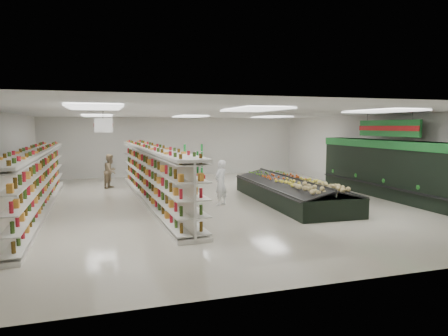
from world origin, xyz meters
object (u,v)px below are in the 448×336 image
object	(u,v)px
soda_endcap	(191,163)
produce_island	(291,190)
gondola_center	(153,177)
shopper_main	(221,183)
shopper_background	(110,171)
gondola_left	(35,183)

from	to	relation	value
soda_endcap	produce_island	bearing A→B (deg)	-74.88
gondola_center	shopper_main	world-z (taller)	gondola_center
gondola_center	soda_endcap	xyz separation A→B (m)	(2.71, 5.78, -0.11)
shopper_main	shopper_background	xyz separation A→B (m)	(-3.55, 5.13, -0.03)
produce_island	soda_endcap	xyz separation A→B (m)	(-2.00, 7.41, 0.37)
soda_endcap	shopper_main	bearing A→B (deg)	-94.44
gondola_left	soda_endcap	world-z (taller)	gondola_left
gondola_left	produce_island	distance (m)	8.62
soda_endcap	shopper_background	size ratio (longest dim) A/B	1.09
gondola_left	shopper_background	distance (m)	4.90
shopper_background	gondola_center	bearing A→B (deg)	-129.60
gondola_left	shopper_background	xyz separation A→B (m)	(2.43, 4.26, -0.14)
produce_island	shopper_background	world-z (taller)	shopper_background
gondola_center	shopper_main	bearing A→B (deg)	-36.16
soda_endcap	shopper_background	distance (m)	4.60
produce_island	shopper_main	size ratio (longest dim) A/B	4.00
gondola_left	shopper_main	size ratio (longest dim) A/B	7.18
gondola_left	gondola_center	distance (m)	3.86
gondola_left	shopper_background	bearing A→B (deg)	59.48
soda_endcap	shopper_main	distance (m)	7.22
shopper_background	shopper_main	bearing A→B (deg)	-115.51
shopper_main	gondola_left	bearing A→B (deg)	-45.66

